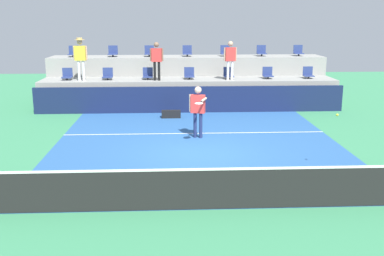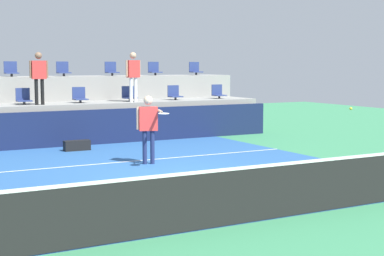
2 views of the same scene
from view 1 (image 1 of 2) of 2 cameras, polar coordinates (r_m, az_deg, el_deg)
name	(u,v)px [view 1 (image 1 of 2)]	position (r m, az deg, el deg)	size (l,w,h in m)	color
ground_plane	(200,154)	(13.38, 0.96, -3.26)	(40.00, 40.00, 0.00)	#388456
court_inner_paint	(197,144)	(14.34, 0.69, -2.08)	(9.00, 10.00, 0.01)	#285693
court_service_line	(195,133)	(15.69, 0.38, -0.67)	(9.00, 0.06, 0.00)	white
tennis_net	(212,187)	(9.45, 2.59, -7.47)	(10.48, 0.08, 1.07)	black
sponsor_backboard	(190,100)	(19.08, -0.23, 3.61)	(13.00, 0.16, 1.10)	#141E42
seating_tier_lower	(189,93)	(20.35, -0.40, 4.46)	(13.00, 1.80, 1.25)	gray
seating_tier_upper	(187,78)	(22.07, -0.60, 6.31)	(13.00, 1.80, 2.10)	gray
stadium_chair_lower_far_left	(67,75)	(20.64, -15.44, 6.45)	(0.44, 0.40, 0.52)	#2D2D33
stadium_chair_lower_left	(108,75)	(20.33, -10.58, 6.61)	(0.44, 0.40, 0.52)	#2D2D33
stadium_chair_lower_mid_left	(148,74)	(20.17, -5.59, 6.72)	(0.44, 0.40, 0.52)	#2D2D33
stadium_chair_lower_center	(189,74)	(20.17, -0.35, 6.79)	(0.44, 0.40, 0.52)	#2D2D33
stadium_chair_lower_mid_right	(229,74)	(20.32, 4.63, 6.79)	(0.44, 0.40, 0.52)	#2D2D33
stadium_chair_lower_right	(268,74)	(20.62, 9.52, 6.75)	(0.44, 0.40, 0.52)	#2D2D33
stadium_chair_lower_far_right	(308,74)	(21.09, 14.42, 6.66)	(0.44, 0.40, 0.52)	#2D2D33
stadium_chair_upper_far_left	(73,52)	(22.32, -14.72, 9.21)	(0.44, 0.40, 0.52)	#2D2D33
stadium_chair_upper_left	(113,52)	(22.02, -9.93, 9.40)	(0.44, 0.40, 0.52)	#2D2D33
stadium_chair_upper_mid_left	(149,52)	(21.88, -5.41, 9.51)	(0.44, 0.40, 0.52)	#2D2D33
stadium_chair_upper_center	(187,52)	(21.87, -0.61, 9.57)	(0.44, 0.40, 0.52)	#2D2D33
stadium_chair_upper_mid_right	(225,52)	(22.02, 4.20, 9.56)	(0.44, 0.40, 0.52)	#2D2D33
stadium_chair_upper_right	(261,52)	(22.30, 8.74, 9.49)	(0.44, 0.40, 0.52)	#2D2D33
stadium_chair_upper_far_right	(298,51)	(22.73, 13.24, 9.37)	(0.44, 0.40, 0.52)	#2D2D33
tennis_player	(198,107)	(14.87, 0.75, 2.69)	(0.58, 1.30, 1.73)	navy
spectator_with_hat	(80,54)	(20.03, -13.89, 9.01)	(0.62, 0.48, 1.84)	white
spectator_in_white	(157,58)	(19.69, -4.48, 8.83)	(0.58, 0.23, 1.64)	black
spectator_in_grey	(230,57)	(19.86, 4.84, 8.93)	(0.59, 0.27, 1.67)	white
tennis_ball	(337,115)	(11.99, 17.82, 1.58)	(0.07, 0.07, 0.07)	#CCE033
equipment_bag	(171,114)	(18.14, -2.64, 1.76)	(0.76, 0.28, 0.30)	black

